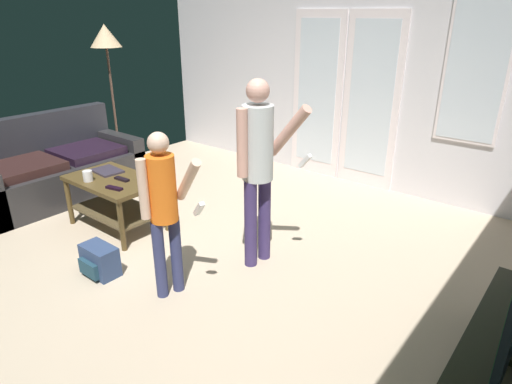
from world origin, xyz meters
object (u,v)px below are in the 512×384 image
person_adult (259,159)px  coffee_table (115,192)px  leather_couch (55,171)px  tv_remote_black (122,179)px  tv_stand (504,372)px  floor_lamp (106,43)px  person_child (164,203)px  laptop_closed (107,171)px  backpack (99,261)px  dvd_remote_slim (114,188)px  cup_near_edge (88,176)px

person_adult → coffee_table: bearing=-166.7°
leather_couch → tv_remote_black: leather_couch is taller
tv_stand → tv_remote_black: (-3.35, -0.00, 0.32)m
coffee_table → floor_lamp: floor_lamp is taller
person_adult → person_child: (-0.23, -0.78, -0.17)m
coffee_table → person_child: bearing=-18.5°
laptop_closed → leather_couch: bearing=-174.1°
backpack → dvd_remote_slim: (-0.37, 0.46, 0.40)m
floor_lamp → tv_remote_black: floor_lamp is taller
coffee_table → cup_near_edge: (-0.13, -0.19, 0.19)m
leather_couch → person_adult: (2.76, 0.30, 0.63)m
leather_couch → backpack: 1.99m
person_adult → backpack: (-0.89, -0.97, -0.80)m
coffee_table → tv_remote_black: tv_remote_black is taller
backpack → cup_near_edge: 0.96m
tv_remote_black → backpack: bearing=-54.8°
person_child → tv_remote_black: (-1.17, 0.45, -0.23)m
leather_couch → tv_stand: size_ratio=1.20×
person_adult → person_child: person_adult is taller
coffee_table → dvd_remote_slim: dvd_remote_slim is taller
cup_near_edge → floor_lamp: bearing=137.4°
leather_couch → cup_near_edge: leather_couch is taller
floor_lamp → laptop_closed: size_ratio=6.14×
tv_stand → cup_near_edge: bearing=-176.6°
coffee_table → backpack: 0.90m
leather_couch → dvd_remote_slim: size_ratio=10.69×
backpack → tv_stand: bearing=12.7°
person_child → floor_lamp: 3.34m
backpack → tv_remote_black: tv_remote_black is taller
tv_stand → person_adult: 2.11m
laptop_closed → cup_near_edge: 0.28m
backpack → coffee_table: bearing=135.0°
person_adult → tv_stand: bearing=-9.6°
coffee_table → tv_stand: bearing=0.4°
coffee_table → person_adult: size_ratio=0.61×
tv_stand → laptop_closed: size_ratio=5.01×
cup_near_edge → dvd_remote_slim: 0.37m
laptop_closed → backpack: bearing=-35.2°
coffee_table → tv_stand: size_ratio=0.62×
leather_couch → person_child: 2.61m
floor_lamp → cup_near_edge: bearing=-42.6°
coffee_table → backpack: (0.62, -0.61, -0.25)m
person_adult → backpack: size_ratio=4.84×
floor_lamp → tv_stand: bearing=-12.4°
tv_stand → dvd_remote_slim: (-3.21, -0.18, 0.32)m
coffee_table → person_child: size_ratio=0.75×
floor_lamp → laptop_closed: (1.35, -1.05, -1.11)m
person_adult → backpack: person_adult is taller
cup_near_edge → person_adult: bearing=18.5°
person_adult → person_child: 0.83m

